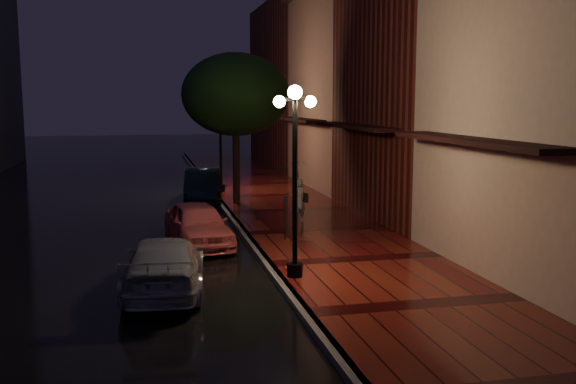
{
  "coord_description": "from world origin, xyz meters",
  "views": [
    {
      "loc": [
        -2.93,
        -18.81,
        4.13
      ],
      "look_at": [
        1.26,
        -0.26,
        1.4
      ],
      "focal_mm": 40.0,
      "sensor_mm": 36.0,
      "label": 1
    }
  ],
  "objects": [
    {
      "name": "storefront_far",
      "position": [
        7.0,
        10.0,
        4.5
      ],
      "size": [
        5.0,
        8.0,
        9.0
      ],
      "primitive_type": "cube",
      "color": "#8C5951",
      "rests_on": "ground"
    },
    {
      "name": "curb",
      "position": [
        0.0,
        0.0,
        0.07
      ],
      "size": [
        0.25,
        60.0,
        0.15
      ],
      "primitive_type": "cube",
      "color": "#595451",
      "rests_on": "ground"
    },
    {
      "name": "silver_car",
      "position": [
        -2.56,
        -5.05,
        0.6
      ],
      "size": [
        2.05,
        4.26,
        1.2
      ],
      "primitive_type": "imported",
      "rotation": [
        0.0,
        0.0,
        3.05
      ],
      "color": "#97989E",
      "rests_on": "ground"
    },
    {
      "name": "street_tree",
      "position": [
        0.61,
        5.99,
        4.24
      ],
      "size": [
        4.16,
        4.16,
        5.8
      ],
      "color": "black",
      "rests_on": "sidewalk"
    },
    {
      "name": "navy_car",
      "position": [
        -0.6,
        7.29,
        0.68
      ],
      "size": [
        1.85,
        4.25,
        1.36
      ],
      "primitive_type": "imported",
      "rotation": [
        0.0,
        0.0,
        -0.1
      ],
      "color": "black",
      "rests_on": "ground"
    },
    {
      "name": "sidewalk",
      "position": [
        2.25,
        0.0,
        0.07
      ],
      "size": [
        4.5,
        60.0,
        0.15
      ],
      "primitive_type": "cube",
      "color": "#4A0D0E",
      "rests_on": "ground"
    },
    {
      "name": "storefront_extra",
      "position": [
        7.0,
        20.0,
        5.0
      ],
      "size": [
        5.0,
        12.0,
        10.0
      ],
      "primitive_type": "cube",
      "color": "#511914",
      "rests_on": "ground"
    },
    {
      "name": "streetlamp_near",
      "position": [
        0.35,
        -5.0,
        2.6
      ],
      "size": [
        0.96,
        0.36,
        4.31
      ],
      "color": "black",
      "rests_on": "sidewalk"
    },
    {
      "name": "storefront_mid",
      "position": [
        7.0,
        2.0,
        5.5
      ],
      "size": [
        5.0,
        8.0,
        11.0
      ],
      "primitive_type": "cube",
      "color": "#511914",
      "rests_on": "ground"
    },
    {
      "name": "pink_car",
      "position": [
        -1.49,
        -0.82,
        0.63
      ],
      "size": [
        2.0,
        3.9,
        1.27
      ],
      "primitive_type": "imported",
      "rotation": [
        0.0,
        0.0,
        0.14
      ],
      "color": "#C25054",
      "rests_on": "ground"
    },
    {
      "name": "ground",
      "position": [
        0.0,
        0.0,
        0.0
      ],
      "size": [
        120.0,
        120.0,
        0.0
      ],
      "primitive_type": "plane",
      "color": "black",
      "rests_on": "ground"
    },
    {
      "name": "parking_meter",
      "position": [
        1.0,
        -1.09,
        0.92
      ],
      "size": [
        0.14,
        0.12,
        1.28
      ],
      "rotation": [
        0.0,
        0.0,
        -0.27
      ],
      "color": "black",
      "rests_on": "sidewalk"
    },
    {
      "name": "woman_with_umbrella",
      "position": [
        1.94,
        1.25,
        1.5
      ],
      "size": [
        0.85,
        0.87,
        2.04
      ],
      "rotation": [
        0.0,
        0.0,
        3.48
      ],
      "color": "white",
      "rests_on": "sidewalk"
    },
    {
      "name": "streetlamp_far",
      "position": [
        0.35,
        9.0,
        2.6
      ],
      "size": [
        0.96,
        0.36,
        4.31
      ],
      "color": "black",
      "rests_on": "sidewalk"
    }
  ]
}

